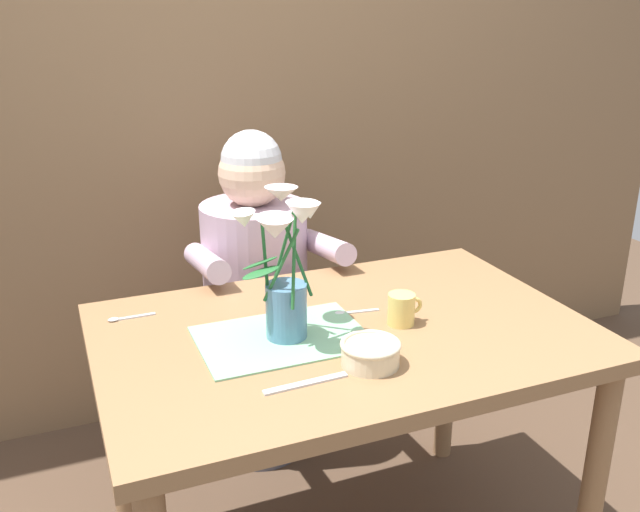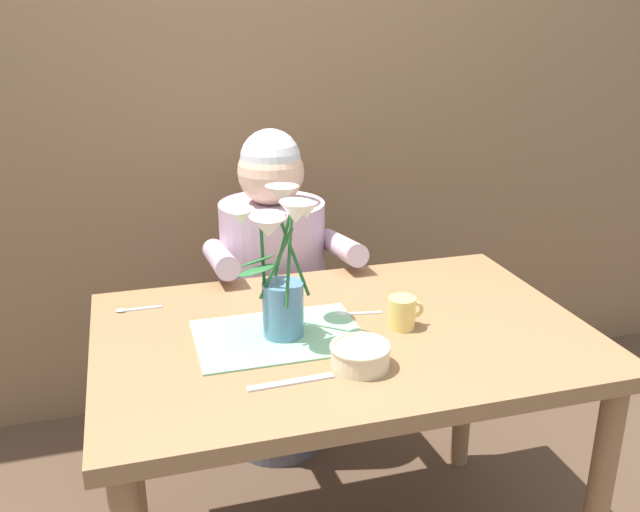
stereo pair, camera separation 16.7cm
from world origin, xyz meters
name	(u,v)px [view 1 (the left image)]	position (x,y,z in m)	size (l,w,h in m)	color
wood_panel_backdrop	(225,77)	(0.00, 1.05, 1.25)	(4.00, 0.10, 2.50)	brown
dining_table	(344,363)	(0.00, 0.00, 0.64)	(1.20, 0.80, 0.74)	olive
seated_person	(257,303)	(-0.04, 0.62, 0.56)	(0.45, 0.47, 1.14)	#4C4C56
striped_placemat	(282,338)	(-0.16, 0.01, 0.74)	(0.40, 0.28, 0.01)	#7AB289
flower_vase	(284,268)	(-0.15, 0.00, 0.92)	(0.22, 0.26, 0.35)	teal
ceramic_bowl	(370,352)	(-0.02, -0.19, 0.77)	(0.14, 0.14, 0.06)	beige
dinner_knife	(306,383)	(-0.18, -0.21, 0.74)	(0.19, 0.02, 0.01)	silver
coffee_cup	(402,309)	(0.14, -0.03, 0.78)	(0.09, 0.07, 0.08)	#E5C666
spoon_0	(124,318)	(-0.50, 0.26, 0.74)	(0.12, 0.02, 0.01)	silver
spoon_1	(350,312)	(0.05, 0.08, 0.74)	(0.12, 0.03, 0.01)	silver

